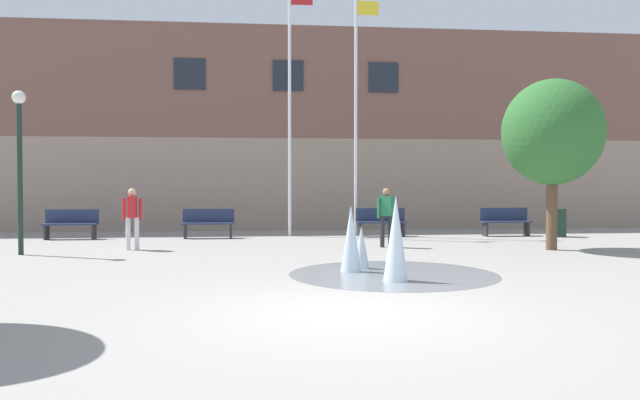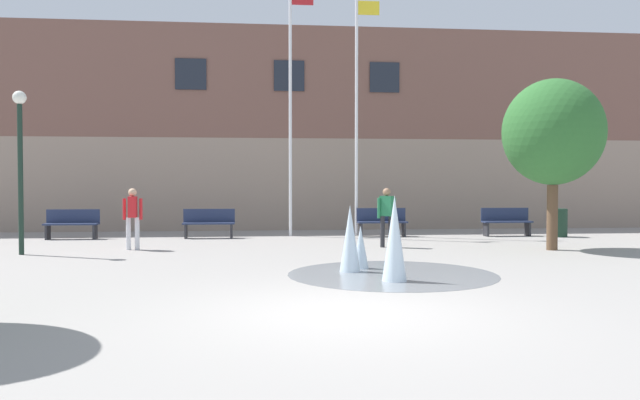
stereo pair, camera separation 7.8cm
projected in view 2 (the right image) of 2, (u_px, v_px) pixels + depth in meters
ground_plane at (344, 313)px, 8.32m from camera, size 100.00×100.00×0.00m
library_building at (285, 134)px, 25.55m from camera, size 36.00×6.05×7.43m
splash_fountain at (376, 246)px, 11.68m from camera, size 3.98×3.98×1.52m
park_bench_far_left at (72, 223)px, 19.14m from camera, size 1.60×0.44×0.91m
park_bench_under_left_flagpole at (209, 223)px, 19.46m from camera, size 1.60×0.44×0.91m
park_bench_under_right_flagpole at (382, 222)px, 20.07m from camera, size 1.60×0.44×0.91m
park_bench_near_trashcan at (506, 221)px, 20.26m from camera, size 1.60×0.44×0.91m
adult_near_bench at (387, 213)px, 16.71m from camera, size 0.50×0.36×1.59m
teen_by_trashcan at (133, 214)px, 16.09m from camera, size 0.50×0.35×1.59m
flagpole_left at (291, 100)px, 20.13m from camera, size 0.80×0.10×8.32m
flagpole_right at (357, 105)px, 20.35m from camera, size 0.80×0.10×8.05m
lamp_post_left_lane at (20, 148)px, 14.95m from camera, size 0.32×0.32×3.94m
trash_can at (558, 223)px, 19.94m from camera, size 0.56×0.56×0.90m
street_tree_near_building at (553, 133)px, 15.98m from camera, size 2.56×2.56×4.40m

